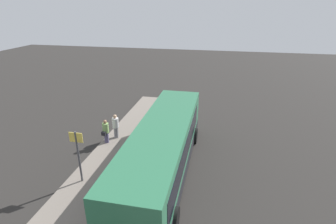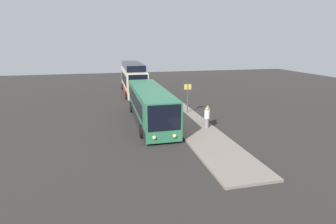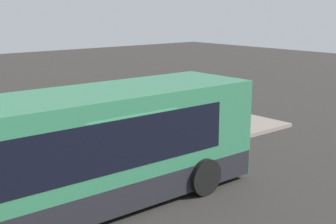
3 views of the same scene
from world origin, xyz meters
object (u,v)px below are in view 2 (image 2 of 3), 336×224
at_px(bus_second, 133,80).
at_px(suitcase, 174,116).
at_px(bus_lead, 150,105).
at_px(passenger_waiting, 207,117).
at_px(sign_post, 188,95).
at_px(passenger_boarding, 175,111).
at_px(passenger_with_bags, 207,115).

xyz_separation_m(bus_second, suitcase, (13.86, 2.04, -1.34)).
xyz_separation_m(bus_lead, passenger_waiting, (3.24, 3.94, -0.41)).
xyz_separation_m(bus_second, sign_post, (11.86, 3.85, 0.07)).
bearing_deg(passenger_boarding, passenger_waiting, 68.18).
height_order(passenger_with_bags, suitcase, passenger_with_bags).
bearing_deg(suitcase, bus_lead, -103.01).
height_order(bus_second, passenger_waiting, bus_second).
relative_size(bus_lead, passenger_boarding, 6.92).
distance_m(bus_second, suitcase, 14.07).
relative_size(bus_second, passenger_with_bags, 6.86).
bearing_deg(passenger_with_bags, bus_second, 109.13).
distance_m(bus_second, sign_post, 12.47).
height_order(bus_second, sign_post, bus_second).
bearing_deg(suitcase, passenger_with_bags, 48.71).
bearing_deg(passenger_with_bags, suitcase, 142.70).
bearing_deg(sign_post, passenger_with_bags, 6.19).
distance_m(passenger_boarding, passenger_waiting, 3.02).
height_order(passenger_waiting, suitcase, passenger_waiting).
relative_size(bus_second, passenger_waiting, 6.57).
height_order(passenger_with_bags, sign_post, sign_post).
xyz_separation_m(bus_lead, bus_second, (-13.39, 0.00, 0.38)).
height_order(suitcase, sign_post, sign_post).
bearing_deg(passenger_boarding, sign_post, 170.10).
relative_size(passenger_waiting, sign_post, 0.59).
distance_m(bus_lead, passenger_boarding, 2.22).
bearing_deg(passenger_waiting, passenger_with_bags, 80.04).
xyz_separation_m(passenger_with_bags, suitcase, (-1.97, -2.25, -0.51)).
xyz_separation_m(passenger_boarding, passenger_with_bags, (1.49, 2.32, -0.06)).
xyz_separation_m(passenger_waiting, sign_post, (-4.77, -0.08, 0.86)).
relative_size(passenger_boarding, sign_post, 0.60).
distance_m(bus_second, passenger_with_bags, 16.42).
bearing_deg(bus_lead, passenger_boarding, 64.19).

